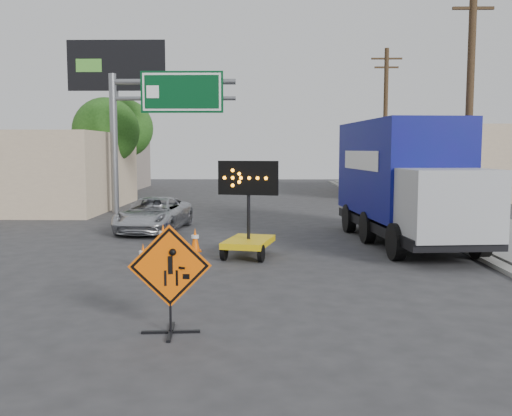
{
  "coord_description": "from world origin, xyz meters",
  "views": [
    {
      "loc": [
        0.99,
        -10.03,
        3.14
      ],
      "look_at": [
        0.75,
        3.6,
        1.73
      ],
      "focal_mm": 40.0,
      "sensor_mm": 36.0,
      "label": 1
    }
  ],
  "objects_px": {
    "construction_sign": "(170,277)",
    "arrow_board": "(249,235)",
    "pickup_truck": "(154,214)",
    "box_truck": "(405,188)"
  },
  "relations": [
    {
      "from": "construction_sign",
      "to": "arrow_board",
      "type": "bearing_deg",
      "value": 76.03
    },
    {
      "from": "construction_sign",
      "to": "box_truck",
      "type": "bearing_deg",
      "value": 52.01
    },
    {
      "from": "arrow_board",
      "to": "pickup_truck",
      "type": "height_order",
      "value": "arrow_board"
    },
    {
      "from": "construction_sign",
      "to": "arrow_board",
      "type": "xyz_separation_m",
      "value": [
        1.12,
        6.98,
        -0.35
      ]
    },
    {
      "from": "construction_sign",
      "to": "arrow_board",
      "type": "height_order",
      "value": "arrow_board"
    },
    {
      "from": "arrow_board",
      "to": "pickup_truck",
      "type": "distance_m",
      "value": 6.49
    },
    {
      "from": "construction_sign",
      "to": "pickup_truck",
      "type": "distance_m",
      "value": 12.54
    },
    {
      "from": "arrow_board",
      "to": "pickup_truck",
      "type": "xyz_separation_m",
      "value": [
        -3.81,
        5.26,
        0.02
      ]
    },
    {
      "from": "construction_sign",
      "to": "arrow_board",
      "type": "distance_m",
      "value": 7.08
    },
    {
      "from": "arrow_board",
      "to": "box_truck",
      "type": "relative_size",
      "value": 0.32
    }
  ]
}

